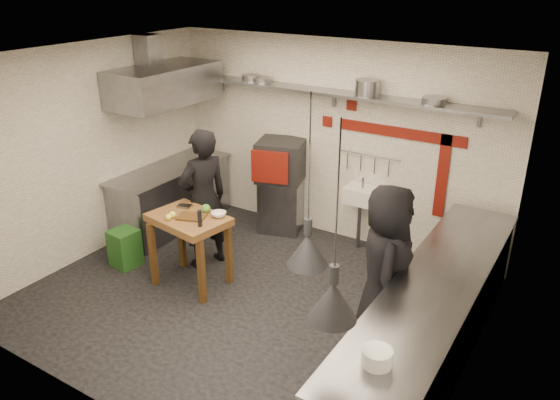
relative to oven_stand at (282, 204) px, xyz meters
The scene contains 47 objects.
floor 1.98m from the oven_stand, 69.57° to the right, with size 5.00×5.00×0.00m, color black.
ceiling 3.08m from the oven_stand, 69.57° to the right, with size 5.00×5.00×0.00m, color beige.
wall_back 1.24m from the oven_stand, 23.05° to the left, with size 5.00×0.04×2.80m, color white.
wall_front 4.09m from the oven_stand, 80.21° to the right, with size 5.00×0.04×2.80m, color white.
wall_left 2.76m from the oven_stand, 135.19° to the right, with size 0.04×4.20×2.80m, color white.
wall_right 3.79m from the oven_stand, 29.72° to the right, with size 0.04×4.20×2.80m, color white.
red_band_horiz 2.09m from the oven_stand, ahead, with size 1.70×0.02×0.14m, color maroon.
red_band_vert 2.38m from the oven_stand, ahead, with size 0.14×0.02×1.10m, color maroon.
red_tile_a 1.82m from the oven_stand, 16.12° to the left, with size 0.14×0.02×0.14m, color maroon.
red_tile_b 1.43m from the oven_stand, 24.93° to the left, with size 0.14×0.02×0.14m, color maroon.
back_shelf 1.85m from the oven_stand, ahead, with size 4.60×0.34×0.04m, color slate.
shelf_bracket_left 2.05m from the oven_stand, 168.13° to the left, with size 0.04×0.06×0.24m, color slate.
shelf_bracket_mid 1.77m from the oven_stand, 20.86° to the left, with size 0.04×0.06×0.24m, color slate.
shelf_bracket_right 3.05m from the oven_stand, ahead, with size 0.04×0.06×0.24m, color slate.
pan_far_left 1.88m from the oven_stand, 169.49° to the left, with size 0.25×0.25×0.09m, color slate.
pan_mid_left 1.82m from the oven_stand, 164.78° to the left, with size 0.25×0.25×0.07m, color slate.
stock_pot 2.20m from the oven_stand, ahead, with size 0.31×0.31×0.20m, color slate.
pan_right 2.72m from the oven_stand, ahead, with size 0.29×0.29×0.08m, color slate.
oven_stand is the anchor object (origin of this frame).
combi_oven 0.69m from the oven_stand, 99.64° to the right, with size 0.64×0.60×0.58m, color black.
oven_door 0.77m from the oven_stand, 86.55° to the right, with size 0.53×0.03×0.46m, color maroon.
oven_glass 0.77m from the oven_stand, 93.07° to the right, with size 0.34×0.02×0.34m, color black.
hand_sink 1.29m from the oven_stand, ahead, with size 0.46×0.34×0.22m, color silver.
sink_tap 1.35m from the oven_stand, ahead, with size 0.03×0.03×0.14m, color slate.
sink_drain 1.23m from the oven_stand, ahead, with size 0.06×0.06×0.66m, color slate.
utensil_rail 1.55m from the oven_stand, 11.41° to the left, with size 0.02×0.02×0.90m, color slate.
counter_right 3.36m from the oven_stand, 32.68° to the right, with size 0.70×3.80×0.90m, color slate.
counter_right_top 3.40m from the oven_stand, 32.68° to the right, with size 0.76×3.90×0.03m, color slate.
plate_stack 4.27m from the oven_stand, 48.60° to the right, with size 0.23×0.23×0.13m, color silver.
small_bowl_right 4.22m from the oven_stand, 48.48° to the right, with size 0.20×0.20×0.05m, color silver.
counter_left 1.66m from the oven_stand, 152.65° to the right, with size 0.70×1.90×0.90m, color slate.
counter_left_top 1.74m from the oven_stand, 152.65° to the right, with size 0.76×2.00×0.03m, color slate.
extractor_hood 2.38m from the oven_stand, 151.84° to the right, with size 0.78×1.60×0.50m, color slate.
hood_duct 2.83m from the oven_stand, 155.52° to the right, with size 0.28×0.28×0.50m, color slate.
green_bin 2.33m from the oven_stand, 120.21° to the right, with size 0.33×0.33×0.50m, color #20531C.
prep_table 1.90m from the oven_stand, 93.87° to the right, with size 0.92×0.64×0.92m, color brown, non-canonical shape.
cutting_board 1.98m from the oven_stand, 91.87° to the right, with size 0.32×0.23×0.03m, color #4D3115.
pepper_mill 2.13m from the oven_stand, 85.18° to the right, with size 0.05×0.05×0.20m, color black.
lemon_a 2.12m from the oven_stand, 97.08° to the right, with size 0.08×0.08×0.08m, color yellow.
lemon_b 2.19m from the oven_stand, 96.73° to the right, with size 0.07×0.07×0.07m, color yellow.
veg_ball 1.79m from the oven_stand, 90.46° to the right, with size 0.11×0.11×0.11m, color #48812E.
steel_tray 1.83m from the oven_stand, 100.92° to the right, with size 0.17×0.11×0.03m, color slate.
bowl 1.81m from the oven_stand, 83.76° to the right, with size 0.18×0.18×0.06m, color silver.
heat_lamp_near 3.82m from the oven_stand, 54.60° to the right, with size 0.35×0.35×1.45m, color black, non-canonical shape.
heat_lamp_far 4.50m from the oven_stand, 53.24° to the right, with size 0.35×0.35×1.46m, color black, non-canonical shape.
chef_left 1.52m from the oven_stand, 102.08° to the right, with size 0.67×0.44×1.84m, color black.
chef_right 2.88m from the oven_stand, 36.50° to the right, with size 0.85×0.55×1.74m, color black.
Camera 1 is at (3.22, -4.48, 3.64)m, focal length 35.00 mm.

